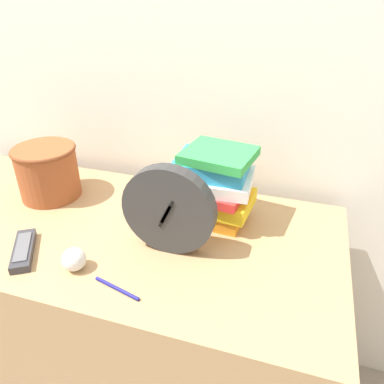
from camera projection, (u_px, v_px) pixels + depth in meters
wall_back at (148, 26)px, 1.11m from camera, size 6.00×0.04×2.40m
desk at (118, 316)px, 1.22m from camera, size 1.29×0.59×0.73m
desk_clock at (169, 210)px, 0.89m from camera, size 0.23×0.04×0.23m
book_stack at (214, 185)px, 1.02m from camera, size 0.22×0.19×0.21m
basket at (47, 170)px, 1.14m from camera, size 0.19×0.19×0.16m
tv_remote at (23, 250)px, 0.93m from camera, size 0.12×0.16×0.02m
crumpled_paper_ball at (74, 259)px, 0.87m from camera, size 0.06×0.06×0.06m
pen at (117, 288)px, 0.82m from camera, size 0.12×0.04×0.01m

